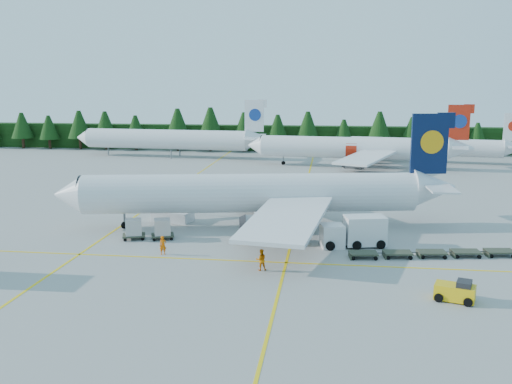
# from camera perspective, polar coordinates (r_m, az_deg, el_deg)

# --- Properties ---
(ground) EXTENTS (320.00, 320.00, 0.00)m
(ground) POSITION_cam_1_polar(r_m,az_deg,el_deg) (59.27, -2.32, -5.07)
(ground) COLOR #999994
(ground) RESTS_ON ground
(taxi_stripe_a) EXTENTS (0.25, 120.00, 0.01)m
(taxi_stripe_a) POSITION_cam_1_polar(r_m,az_deg,el_deg) (81.41, -9.66, -0.80)
(taxi_stripe_a) COLOR yellow
(taxi_stripe_a) RESTS_ON ground
(taxi_stripe_b) EXTENTS (0.25, 120.00, 0.01)m
(taxi_stripe_b) POSITION_cam_1_polar(r_m,az_deg,el_deg) (77.95, 4.54, -1.20)
(taxi_stripe_b) COLOR yellow
(taxi_stripe_b) RESTS_ON ground
(taxi_stripe_cross) EXTENTS (80.00, 0.25, 0.01)m
(taxi_stripe_cross) POSITION_cam_1_polar(r_m,az_deg,el_deg) (53.62, -3.42, -6.81)
(taxi_stripe_cross) COLOR yellow
(taxi_stripe_cross) RESTS_ON ground
(treeline_hedge) EXTENTS (220.00, 4.00, 6.00)m
(treeline_hedge) POSITION_cam_1_polar(r_m,az_deg,el_deg) (139.11, 3.44, 5.40)
(treeline_hedge) COLOR black
(treeline_hedge) RESTS_ON ground
(airliner_navy) EXTENTS (43.98, 35.88, 12.88)m
(airliner_navy) POSITION_cam_1_polar(r_m,az_deg,el_deg) (64.57, -1.26, -0.19)
(airliner_navy) COLOR silver
(airliner_navy) RESTS_ON ground
(airliner_red) EXTENTS (42.15, 34.53, 12.27)m
(airliner_red) POSITION_cam_1_polar(r_m,az_deg,el_deg) (112.82, 9.21, 4.35)
(airliner_red) COLOR silver
(airliner_red) RESTS_ON ground
(airliner_far_left) EXTENTS (43.59, 7.54, 12.67)m
(airliner_far_left) POSITION_cam_1_polar(r_m,az_deg,el_deg) (128.68, -9.51, 5.26)
(airliner_far_left) COLOR silver
(airliner_far_left) RESTS_ON ground
(airliner_far_right) EXTENTS (35.58, 8.67, 10.40)m
(airliner_far_right) POSITION_cam_1_polar(r_m,az_deg,el_deg) (123.32, 16.07, 4.41)
(airliner_far_right) COLOR silver
(airliner_far_right) RESTS_ON ground
(airstairs) EXTENTS (5.08, 6.90, 4.18)m
(airstairs) POSITION_cam_1_polar(r_m,az_deg,el_deg) (69.04, -8.20, -2.09)
(airstairs) COLOR silver
(airstairs) RESTS_ON ground
(service_truck) EXTENTS (6.80, 3.72, 3.11)m
(service_truck) POSITION_cam_1_polar(r_m,az_deg,el_deg) (58.27, 9.70, -3.93)
(service_truck) COLOR silver
(service_truck) RESTS_ON ground
(baggage_tug) EXTENTS (3.27, 2.40, 1.57)m
(baggage_tug) POSITION_cam_1_polar(r_m,az_deg,el_deg) (46.30, 19.37, -9.34)
(baggage_tug) COLOR #E1B00C
(baggage_tug) RESTS_ON ground
(dolly_train) EXTENTS (15.73, 4.29, 0.15)m
(dolly_train) POSITION_cam_1_polar(r_m,az_deg,el_deg) (56.81, 17.18, -5.75)
(dolly_train) COLOR #393C2C
(dolly_train) RESTS_ON ground
(uld_pair) EXTENTS (5.78, 2.92, 1.80)m
(uld_pair) POSITION_cam_1_polar(r_m,az_deg,el_deg) (61.26, -10.75, -3.55)
(uld_pair) COLOR #393C2C
(uld_pair) RESTS_ON ground
(crew_a) EXTENTS (0.79, 0.68, 1.83)m
(crew_a) POSITION_cam_1_polar(r_m,az_deg,el_deg) (55.67, -9.29, -5.29)
(crew_a) COLOR #DE5904
(crew_a) RESTS_ON ground
(crew_b) EXTENTS (1.10, 0.95, 1.93)m
(crew_b) POSITION_cam_1_polar(r_m,az_deg,el_deg) (50.47, 0.51, -6.78)
(crew_b) COLOR #D86904
(crew_b) RESTS_ON ground
(crew_c) EXTENTS (0.71, 0.89, 1.91)m
(crew_c) POSITION_cam_1_polar(r_m,az_deg,el_deg) (58.18, -0.91, -4.39)
(crew_c) COLOR orange
(crew_c) RESTS_ON ground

